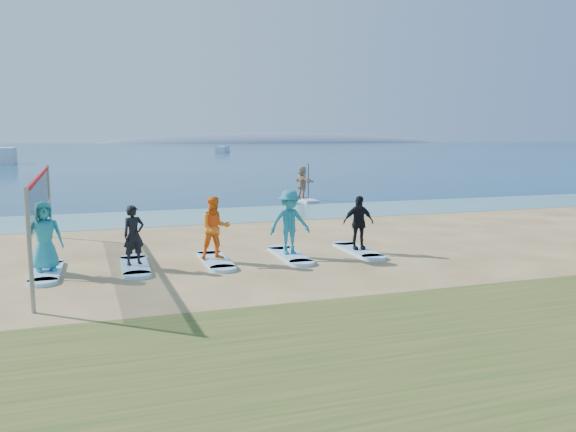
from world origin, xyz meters
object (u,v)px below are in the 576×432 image
object	(u,v)px
student_4	(358,223)
student_3	(290,222)
surfboard_0	(47,272)
surfboard_2	(216,260)
paddleboarder	(302,182)
student_2	(215,228)
student_0	(44,236)
paddleboard	(302,199)
surfboard_4	(358,251)
boat_offshore_b	(223,152)
boat_offshore_a	(6,164)
surfboard_3	(290,255)
student_1	(134,235)
surfboard_1	(135,266)
volleyball_net	(41,195)

from	to	relation	value
student_4	student_3	bearing A→B (deg)	-175.19
surfboard_0	student_4	distance (m)	8.74
student_3	student_4	size ratio (longest dim) A/B	1.15
surfboard_2	student_4	world-z (taller)	student_4
paddleboarder	student_2	size ratio (longest dim) A/B	1.00
surfboard_2	student_3	xyz separation A→B (m)	(2.17, 0.00, 0.97)
student_0	student_3	bearing A→B (deg)	-13.45
paddleboard	surfboard_4	distance (m)	14.08
student_0	boat_offshore_b	bearing A→B (deg)	62.57
boat_offshore_a	surfboard_0	bearing A→B (deg)	-84.49
surfboard_2	surfboard_3	distance (m)	2.17
paddleboard	student_2	size ratio (longest dim) A/B	1.72
boat_offshore_a	student_1	size ratio (longest dim) A/B	4.36
boat_offshore_b	surfboard_3	distance (m)	109.58
student_2	student_0	bearing A→B (deg)	178.13
paddleboard	surfboard_1	xyz separation A→B (m)	(-9.66, -13.72, -0.01)
surfboard_4	paddleboard	bearing A→B (deg)	77.13
boat_offshore_a	student_2	xyz separation A→B (m)	(14.70, -65.12, 0.96)
student_1	surfboard_3	distance (m)	4.43
paddleboard	student_3	distance (m)	14.74
volleyball_net	surfboard_2	size ratio (longest dim) A/B	4.13
student_0	surfboard_1	size ratio (longest dim) A/B	0.81
boat_offshore_a	boat_offshore_b	distance (m)	56.51
paddleboard	student_4	distance (m)	14.10
paddleboarder	student_0	bearing A→B (deg)	126.78
surfboard_2	student_3	world-z (taller)	student_3
paddleboard	surfboard_1	size ratio (longest dim) A/B	1.36
student_1	surfboard_2	distance (m)	2.33
boat_offshore_b	student_0	distance (m)	110.98
paddleboard	boat_offshore_b	world-z (taller)	boat_offshore_b
paddleboarder	student_0	xyz separation A→B (m)	(-11.83, -13.72, -0.01)
student_3	paddleboard	bearing A→B (deg)	67.73
surfboard_2	student_4	xyz separation A→B (m)	(4.35, 0.00, 0.86)
boat_offshore_b	student_4	distance (m)	109.20
student_3	surfboard_4	size ratio (longest dim) A/B	0.84
paddleboarder	boat_offshore_b	size ratio (longest dim) A/B	0.30
student_2	student_4	world-z (taller)	student_2
paddleboarder	student_1	xyz separation A→B (m)	(-9.66, -13.72, -0.11)
student_1	volleyball_net	bearing A→B (deg)	134.29
boat_offshore_b	student_2	world-z (taller)	student_2
surfboard_0	surfboard_4	world-z (taller)	same
surfboard_1	student_4	size ratio (longest dim) A/B	1.36
student_0	surfboard_2	distance (m)	4.45
paddleboard	boat_offshore_a	distance (m)	55.98
student_0	student_3	size ratio (longest dim) A/B	0.95
paddleboard	surfboard_3	xyz separation A→B (m)	(-5.31, -13.72, -0.01)
surfboard_4	surfboard_1	bearing A→B (deg)	180.00
boat_offshore_a	surfboard_3	xyz separation A→B (m)	(16.87, -65.12, 0.04)
paddleboard	surfboard_1	distance (m)	16.78
student_1	surfboard_0	bearing A→B (deg)	160.22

